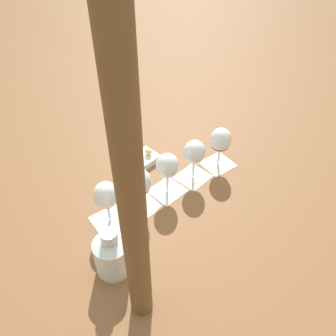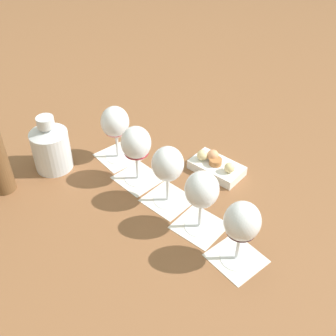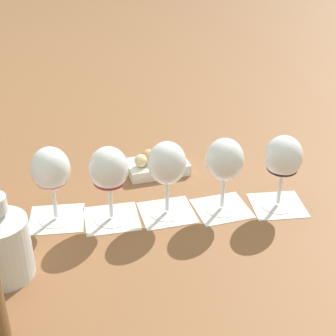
{
  "view_description": "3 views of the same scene",
  "coord_description": "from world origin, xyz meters",
  "px_view_note": "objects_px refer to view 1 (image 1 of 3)",
  "views": [
    {
      "loc": [
        0.27,
        -0.84,
        0.91
      ],
      "look_at": [
        0.0,
        0.0,
        0.11
      ],
      "focal_mm": 38.0,
      "sensor_mm": 36.0,
      "label": 1
    },
    {
      "loc": [
        0.75,
        0.2,
        0.76
      ],
      "look_at": [
        0.0,
        0.0,
        0.11
      ],
      "focal_mm": 45.0,
      "sensor_mm": 36.0,
      "label": 2
    },
    {
      "loc": [
        0.67,
        -0.61,
        0.62
      ],
      "look_at": [
        0.0,
        0.0,
        0.11
      ],
      "focal_mm": 55.0,
      "sensor_mm": 36.0,
      "label": 3
    }
  ],
  "objects_px": {
    "ceramic_vase": "(112,253)",
    "snack_dish": "(139,161)",
    "wine_glass_2": "(167,168)",
    "umbrella_pole": "(129,176)",
    "wine_glass_0": "(106,197)",
    "wine_glass_1": "(140,184)",
    "wine_glass_4": "(221,141)",
    "wine_glass_3": "(194,154)"
  },
  "relations": [
    {
      "from": "wine_glass_2",
      "to": "umbrella_pole",
      "type": "bearing_deg",
      "value": -80.95
    },
    {
      "from": "ceramic_vase",
      "to": "umbrella_pole",
      "type": "height_order",
      "value": "umbrella_pole"
    },
    {
      "from": "wine_glass_1",
      "to": "wine_glass_3",
      "type": "height_order",
      "value": "same"
    },
    {
      "from": "wine_glass_4",
      "to": "umbrella_pole",
      "type": "relative_size",
      "value": 0.17
    },
    {
      "from": "wine_glass_3",
      "to": "ceramic_vase",
      "type": "height_order",
      "value": "wine_glass_3"
    },
    {
      "from": "wine_glass_3",
      "to": "umbrella_pole",
      "type": "bearing_deg",
      "value": -90.17
    },
    {
      "from": "wine_glass_0",
      "to": "ceramic_vase",
      "type": "height_order",
      "value": "wine_glass_0"
    },
    {
      "from": "wine_glass_1",
      "to": "wine_glass_2",
      "type": "height_order",
      "value": "same"
    },
    {
      "from": "wine_glass_1",
      "to": "umbrella_pole",
      "type": "xyz_separation_m",
      "value": [
        0.13,
        -0.33,
        0.37
      ]
    },
    {
      "from": "wine_glass_3",
      "to": "snack_dish",
      "type": "relative_size",
      "value": 0.99
    },
    {
      "from": "ceramic_vase",
      "to": "wine_glass_2",
      "type": "bearing_deg",
      "value": 81.6
    },
    {
      "from": "wine_glass_1",
      "to": "wine_glass_3",
      "type": "xyz_separation_m",
      "value": [
        0.13,
        0.2,
        -0.0
      ]
    },
    {
      "from": "wine_glass_0",
      "to": "wine_glass_1",
      "type": "relative_size",
      "value": 1.0
    },
    {
      "from": "umbrella_pole",
      "to": "wine_glass_2",
      "type": "bearing_deg",
      "value": 99.05
    },
    {
      "from": "wine_glass_0",
      "to": "snack_dish",
      "type": "relative_size",
      "value": 0.99
    },
    {
      "from": "ceramic_vase",
      "to": "snack_dish",
      "type": "distance_m",
      "value": 0.45
    },
    {
      "from": "wine_glass_2",
      "to": "snack_dish",
      "type": "xyz_separation_m",
      "value": [
        -0.14,
        0.1,
        -0.09
      ]
    },
    {
      "from": "wine_glass_0",
      "to": "wine_glass_1",
      "type": "height_order",
      "value": "same"
    },
    {
      "from": "wine_glass_2",
      "to": "wine_glass_3",
      "type": "height_order",
      "value": "same"
    },
    {
      "from": "wine_glass_2",
      "to": "wine_glass_4",
      "type": "xyz_separation_m",
      "value": [
        0.14,
        0.2,
        -0.0
      ]
    },
    {
      "from": "ceramic_vase",
      "to": "snack_dish",
      "type": "bearing_deg",
      "value": 101.99
    },
    {
      "from": "wine_glass_4",
      "to": "ceramic_vase",
      "type": "bearing_deg",
      "value": -109.74
    },
    {
      "from": "wine_glass_1",
      "to": "wine_glass_4",
      "type": "xyz_separation_m",
      "value": [
        0.2,
        0.3,
        -0.0
      ]
    },
    {
      "from": "wine_glass_1",
      "to": "ceramic_vase",
      "type": "xyz_separation_m",
      "value": [
        0.01,
        -0.24,
        -0.04
      ]
    },
    {
      "from": "wine_glass_1",
      "to": "snack_dish",
      "type": "distance_m",
      "value": 0.23
    },
    {
      "from": "wine_glass_4",
      "to": "snack_dish",
      "type": "xyz_separation_m",
      "value": [
        -0.29,
        -0.1,
        -0.09
      ]
    },
    {
      "from": "snack_dish",
      "to": "umbrella_pole",
      "type": "distance_m",
      "value": 0.73
    },
    {
      "from": "wine_glass_2",
      "to": "snack_dish",
      "type": "height_order",
      "value": "wine_glass_2"
    },
    {
      "from": "snack_dish",
      "to": "wine_glass_1",
      "type": "bearing_deg",
      "value": -67.13
    },
    {
      "from": "wine_glass_2",
      "to": "snack_dish",
      "type": "distance_m",
      "value": 0.2
    },
    {
      "from": "wine_glass_0",
      "to": "wine_glass_1",
      "type": "distance_m",
      "value": 0.11
    },
    {
      "from": "wine_glass_0",
      "to": "ceramic_vase",
      "type": "distance_m",
      "value": 0.18
    },
    {
      "from": "wine_glass_1",
      "to": "wine_glass_4",
      "type": "bearing_deg",
      "value": 55.49
    },
    {
      "from": "wine_glass_0",
      "to": "wine_glass_2",
      "type": "relative_size",
      "value": 1.0
    },
    {
      "from": "wine_glass_3",
      "to": "wine_glass_4",
      "type": "bearing_deg",
      "value": 53.41
    },
    {
      "from": "ceramic_vase",
      "to": "wine_glass_0",
      "type": "bearing_deg",
      "value": 118.76
    },
    {
      "from": "wine_glass_1",
      "to": "umbrella_pole",
      "type": "height_order",
      "value": "umbrella_pole"
    },
    {
      "from": "ceramic_vase",
      "to": "umbrella_pole",
      "type": "distance_m",
      "value": 0.44
    },
    {
      "from": "wine_glass_1",
      "to": "snack_dish",
      "type": "height_order",
      "value": "wine_glass_1"
    },
    {
      "from": "wine_glass_4",
      "to": "snack_dish",
      "type": "relative_size",
      "value": 0.99
    },
    {
      "from": "wine_glass_4",
      "to": "wine_glass_2",
      "type": "bearing_deg",
      "value": -125.92
    },
    {
      "from": "wine_glass_1",
      "to": "ceramic_vase",
      "type": "bearing_deg",
      "value": -87.67
    }
  ]
}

